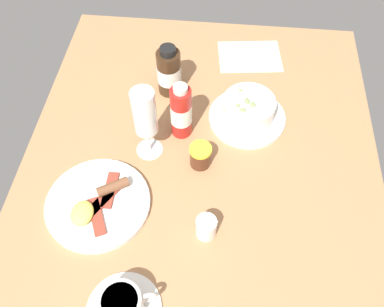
# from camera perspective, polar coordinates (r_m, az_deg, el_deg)

# --- Properties ---
(ground_plane) EXTENTS (1.10, 0.84, 0.03)m
(ground_plane) POSITION_cam_1_polar(r_m,az_deg,el_deg) (0.96, 1.00, -3.05)
(ground_plane) COLOR #A8754C
(porridge_bowl) EXTENTS (0.19, 0.19, 0.08)m
(porridge_bowl) POSITION_cam_1_polar(r_m,az_deg,el_deg) (1.03, 7.80, 5.93)
(porridge_bowl) COLOR silver
(porridge_bowl) RESTS_ON ground_plane
(cutlery_setting) EXTENTS (0.15, 0.19, 0.01)m
(cutlery_setting) POSITION_cam_1_polar(r_m,az_deg,el_deg) (1.22, 7.83, 13.35)
(cutlery_setting) COLOR silver
(cutlery_setting) RESTS_ON ground_plane
(coffee_cup) EXTENTS (0.14, 0.14, 0.06)m
(coffee_cup) POSITION_cam_1_polar(r_m,az_deg,el_deg) (0.81, -9.64, -20.17)
(coffee_cup) COLOR silver
(coffee_cup) RESTS_ON ground_plane
(creamer_jug) EXTENTS (0.04, 0.05, 0.06)m
(creamer_jug) POSITION_cam_1_polar(r_m,az_deg,el_deg) (0.85, 2.03, -10.20)
(creamer_jug) COLOR silver
(creamer_jug) RESTS_ON ground_plane
(wine_glass) EXTENTS (0.06, 0.06, 0.20)m
(wine_glass) POSITION_cam_1_polar(r_m,az_deg,el_deg) (0.89, -6.58, 5.29)
(wine_glass) COLOR white
(wine_glass) RESTS_ON ground_plane
(jam_jar) EXTENTS (0.05, 0.05, 0.06)m
(jam_jar) POSITION_cam_1_polar(r_m,az_deg,el_deg) (0.94, 1.17, -0.32)
(jam_jar) COLOR #4C2716
(jam_jar) RESTS_ON ground_plane
(sauce_bottle_red) EXTENTS (0.05, 0.05, 0.16)m
(sauce_bottle_red) POSITION_cam_1_polar(r_m,az_deg,el_deg) (0.96, -1.54, 5.82)
(sauce_bottle_red) COLOR #B21E19
(sauce_bottle_red) RESTS_ON ground_plane
(sauce_bottle_brown) EXTENTS (0.06, 0.06, 0.14)m
(sauce_bottle_brown) POSITION_cam_1_polar(r_m,az_deg,el_deg) (1.07, -3.21, 11.29)
(sauce_bottle_brown) COLOR #382314
(sauce_bottle_brown) RESTS_ON ground_plane
(breakfast_plate) EXTENTS (0.23, 0.23, 0.04)m
(breakfast_plate) POSITION_cam_1_polar(r_m,az_deg,el_deg) (0.92, -13.01, -6.83)
(breakfast_plate) COLOR silver
(breakfast_plate) RESTS_ON ground_plane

